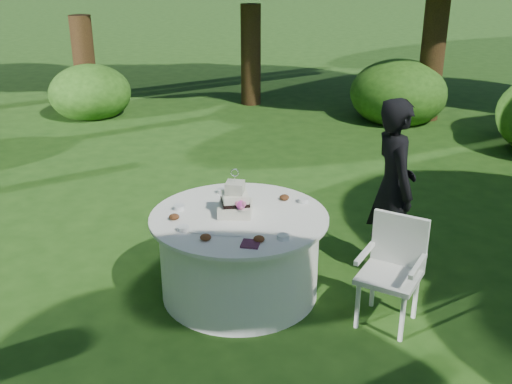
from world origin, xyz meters
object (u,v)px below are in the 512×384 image
napkins (250,244)px  cake (235,202)px  chair (393,263)px  guest (393,188)px  table (239,254)px

napkins → cake: bearing=113.8°
napkins → cake: 0.61m
napkins → chair: bearing=18.2°
napkins → guest: bearing=47.9°
chair → napkins: bearing=-161.8°
guest → cake: size_ratio=4.08×
guest → chair: bearing=162.2°
table → guest: bearing=28.0°
guest → table: bearing=99.6°
table → cake: cake is taller
cake → guest: bearing=26.7°
chair → table: bearing=173.1°
cake → napkins: bearing=-66.2°
cake → table: bearing=-27.8°
guest → table: 1.57m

